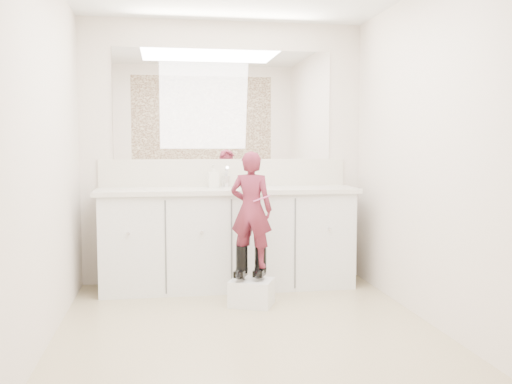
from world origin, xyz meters
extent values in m
plane|color=#998564|center=(0.00, 0.00, 0.00)|extent=(3.00, 3.00, 0.00)
plane|color=beige|center=(0.00, 1.50, 1.20)|extent=(2.60, 0.00, 2.60)
plane|color=beige|center=(0.00, -1.50, 1.20)|extent=(2.60, 0.00, 2.60)
plane|color=beige|center=(-1.30, 0.00, 1.20)|extent=(0.00, 3.00, 3.00)
plane|color=beige|center=(1.30, 0.00, 1.20)|extent=(0.00, 3.00, 3.00)
cube|color=silver|center=(0.00, 1.23, 0.42)|extent=(2.20, 0.55, 0.85)
cube|color=beige|center=(0.00, 1.21, 0.87)|extent=(2.28, 0.58, 0.04)
cube|color=beige|center=(0.00, 1.49, 1.02)|extent=(2.28, 0.03, 0.25)
cube|color=white|center=(0.00, 1.49, 1.64)|extent=(2.00, 0.02, 1.00)
cube|color=#472819|center=(0.00, -1.49, 1.65)|extent=(2.00, 0.01, 1.20)
cylinder|color=silver|center=(0.00, 1.38, 0.94)|extent=(0.08, 0.08, 0.10)
imported|color=beige|center=(0.15, 1.30, 0.94)|extent=(0.13, 0.13, 0.09)
imported|color=silver|center=(-0.12, 1.30, 0.99)|extent=(0.09, 0.10, 0.21)
cube|color=silver|center=(0.12, 0.61, 0.10)|extent=(0.40, 0.37, 0.21)
imported|color=#A2324E|center=(0.12, 0.63, 0.76)|extent=(0.39, 0.33, 0.92)
cylinder|color=#D15192|center=(0.19, 0.55, 0.86)|extent=(0.13, 0.06, 0.06)
camera|label=1|loc=(-0.56, -3.78, 1.27)|focal=40.00mm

